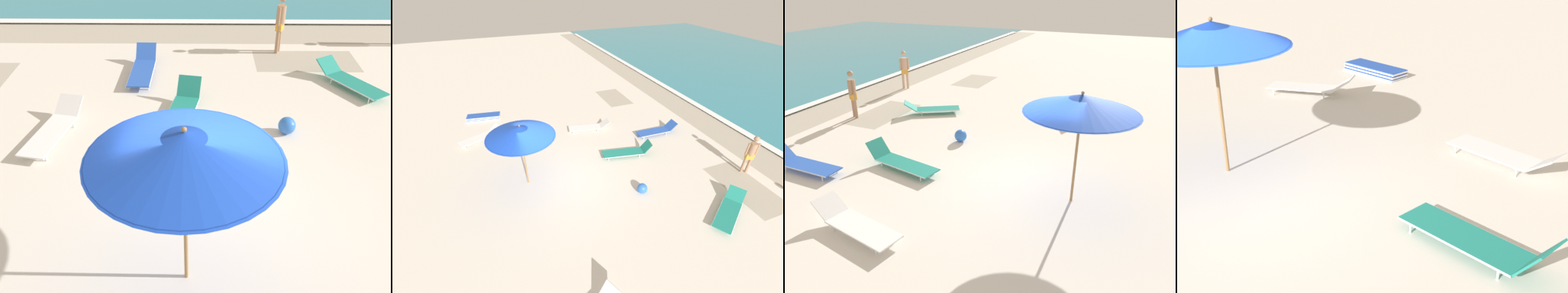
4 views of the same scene
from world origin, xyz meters
TOP-DOWN VIEW (x-y plane):
  - ground_plane at (0.00, 0.01)m, footprint 60.00×60.00m
  - beach_umbrella at (-0.34, -1.11)m, footprint 2.50×2.50m
  - sun_lounger_beside_umbrella at (-0.59, 3.51)m, footprint 1.01×2.30m
  - sun_lounger_near_water_left at (-3.38, 2.69)m, footprint 1.01×2.22m
  - sun_lounger_near_water_right at (3.83, 5.13)m, footprint 1.61×2.09m
  - sun_lounger_mid_beach_solo at (-1.75, 5.85)m, footprint 0.66×2.15m
  - beachgoer_wading_adult at (2.26, 7.54)m, footprint 0.30×0.41m
  - beach_ball at (1.79, 2.87)m, footprint 0.39×0.39m

SIDE VIEW (x-z plane):
  - ground_plane at x=0.00m, z-range -0.16..0.00m
  - beach_ball at x=1.79m, z-range 0.00..0.39m
  - sun_lounger_near_water_left at x=-3.38m, z-range -0.04..0.46m
  - sun_lounger_near_water_right at x=3.83m, z-range -0.04..0.46m
  - sun_lounger_mid_beach_solo at x=-1.75m, z-range -0.06..0.49m
  - sun_lounger_beside_umbrella at x=-0.59m, z-range -0.09..0.52m
  - beachgoer_wading_adult at x=2.26m, z-range 0.12..1.88m
  - beach_umbrella at x=-0.34m, z-range 1.05..3.71m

